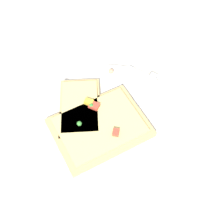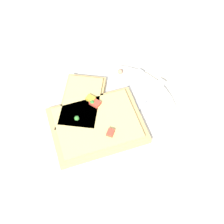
{
  "view_description": "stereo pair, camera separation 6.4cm",
  "coord_description": "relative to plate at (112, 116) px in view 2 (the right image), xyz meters",
  "views": [
    {
      "loc": [
        0.05,
        0.34,
        0.56
      ],
      "look_at": [
        0.0,
        0.0,
        0.02
      ],
      "focal_mm": 50.0,
      "sensor_mm": 36.0,
      "label": 1
    },
    {
      "loc": [
        -0.02,
        0.35,
        0.56
      ],
      "look_at": [
        0.0,
        0.0,
        0.02
      ],
      "focal_mm": 50.0,
      "sensor_mm": 36.0,
      "label": 2
    }
  ],
  "objects": [
    {
      "name": "crumb_scatter",
      "position": [
        -0.02,
        -0.04,
        0.01
      ],
      "size": [
        0.05,
        0.18,
        0.01
      ],
      "color": "#DCB163",
      "rests_on": "plate"
    },
    {
      "name": "ground_plane",
      "position": [
        0.0,
        0.0,
        -0.01
      ],
      "size": [
        4.0,
        4.0,
        0.0
      ],
      "primitive_type": "plane",
      "color": "beige"
    },
    {
      "name": "pizza_slice_corner",
      "position": [
        0.06,
        -0.02,
        0.02
      ],
      "size": [
        0.09,
        0.15,
        0.03
      ],
      "rotation": [
        0.0,
        0.0,
        4.64
      ],
      "color": "tan",
      "rests_on": "plate"
    },
    {
      "name": "fork",
      "position": [
        0.01,
        -0.03,
        0.01
      ],
      "size": [
        0.14,
        0.17,
        0.01
      ],
      "rotation": [
        0.0,
        0.0,
        7.18
      ],
      "color": "#B7B7BC",
      "rests_on": "plate"
    },
    {
      "name": "plate",
      "position": [
        0.0,
        0.0,
        0.0
      ],
      "size": [
        0.27,
        0.27,
        0.01
      ],
      "color": "silver",
      "rests_on": "ground"
    },
    {
      "name": "pizza_slice_main",
      "position": [
        0.03,
        0.03,
        0.02
      ],
      "size": [
        0.22,
        0.19,
        0.03
      ],
      "rotation": [
        0.0,
        0.0,
        0.37
      ],
      "color": "tan",
      "rests_on": "plate"
    },
    {
      "name": "knife",
      "position": [
        -0.06,
        -0.03,
        0.01
      ],
      "size": [
        0.14,
        0.16,
        0.01
      ],
      "rotation": [
        0.0,
        0.0,
        7.17
      ],
      "color": "#B7B7BC",
      "rests_on": "plate"
    },
    {
      "name": "napkin",
      "position": [
        -0.15,
        -0.15,
        -0.0
      ],
      "size": [
        0.15,
        0.09,
        0.01
      ],
      "color": "beige",
      "rests_on": "ground"
    }
  ]
}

